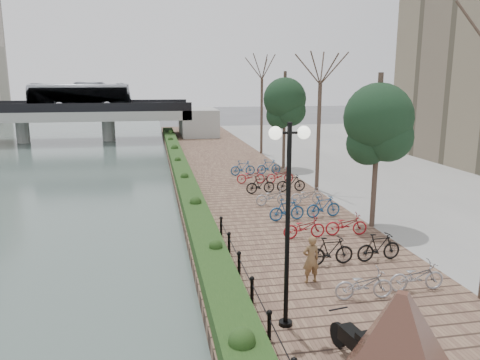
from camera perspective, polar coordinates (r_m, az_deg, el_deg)
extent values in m
cube|color=brown|center=(27.77, 0.45, -1.32)|extent=(8.00, 75.00, 0.50)
cube|color=#163513|center=(29.66, -6.95, 0.54)|extent=(1.10, 56.00, 0.60)
cylinder|color=black|center=(11.88, 3.59, -17.40)|extent=(0.10, 0.10, 0.70)
cylinder|color=black|center=(13.61, 1.47, -13.34)|extent=(0.10, 0.10, 0.70)
cylinder|color=black|center=(15.40, -0.11, -10.20)|extent=(0.10, 0.10, 0.70)
cylinder|color=black|center=(17.24, -1.34, -7.72)|extent=(0.10, 0.10, 0.70)
cylinder|color=black|center=(19.11, -2.32, -5.72)|extent=(0.10, 0.10, 0.70)
pyramid|color=#40241B|center=(9.64, 18.72, -19.00)|extent=(3.71, 3.71, 2.28)
cylinder|color=black|center=(11.65, 5.82, -5.87)|extent=(0.12, 0.12, 5.22)
cylinder|color=black|center=(11.15, 6.07, 5.75)|extent=(0.70, 0.06, 0.06)
sphere|color=white|center=(11.06, 4.33, 5.73)|extent=(0.32, 0.32, 0.32)
sphere|color=white|center=(11.26, 7.79, 5.76)|extent=(0.32, 0.32, 0.32)
imported|color=brown|center=(14.85, 8.64, -9.54)|extent=(0.58, 0.41, 1.51)
imported|color=#9A9A9E|center=(14.30, 14.63, -11.99)|extent=(0.60, 1.71, 0.90)
imported|color=black|center=(16.49, 10.79, -8.33)|extent=(0.47, 1.66, 1.00)
imported|color=maroon|center=(18.81, 7.91, -5.80)|extent=(0.60, 1.71, 0.90)
imported|color=navy|center=(21.17, 5.69, -3.57)|extent=(0.47, 1.66, 1.00)
imported|color=#9A9A9E|center=(23.60, 3.92, -2.02)|extent=(0.60, 1.71, 0.90)
imported|color=black|center=(26.04, 2.49, -0.55)|extent=(0.47, 1.66, 1.00)
imported|color=maroon|center=(28.54, 1.31, 0.48)|extent=(0.60, 1.72, 0.90)
imported|color=navy|center=(31.03, 0.32, 1.52)|extent=(0.47, 1.66, 1.00)
imported|color=#9A9A9E|center=(15.12, 20.94, -11.07)|extent=(0.60, 1.71, 0.90)
imported|color=black|center=(17.20, 16.44, -7.75)|extent=(0.47, 1.66, 1.00)
imported|color=maroon|center=(19.44, 12.97, -5.41)|extent=(0.60, 1.71, 0.90)
imported|color=navy|center=(21.73, 10.26, -3.30)|extent=(0.47, 1.66, 1.00)
imported|color=#9A9A9E|center=(24.11, 8.07, -1.81)|extent=(0.60, 1.71, 0.90)
imported|color=black|center=(26.50, 6.29, -0.39)|extent=(0.47, 1.66, 1.00)
imported|color=maroon|center=(28.96, 4.80, 0.61)|extent=(0.60, 1.72, 0.90)
imported|color=navy|center=(31.41, 3.54, 1.63)|extent=(0.47, 1.66, 1.00)
cube|color=#A9AAA5|center=(55.87, -25.13, 7.17)|extent=(36.00, 8.00, 1.00)
cube|color=black|center=(52.05, -26.26, 7.84)|extent=(36.00, 0.15, 0.90)
cube|color=black|center=(59.59, -24.30, 8.40)|extent=(36.00, 0.15, 0.90)
cylinder|color=#A9AAA5|center=(56.01, -24.97, 5.39)|extent=(1.40, 1.40, 2.50)
cylinder|color=#A9AAA5|center=(54.49, -15.73, 5.91)|extent=(1.40, 1.40, 2.50)
imported|color=silver|center=(54.56, -18.87, 9.67)|extent=(2.52, 10.77, 3.00)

